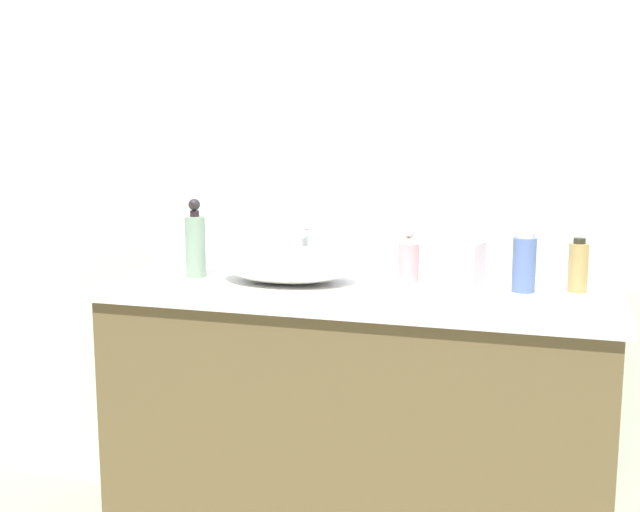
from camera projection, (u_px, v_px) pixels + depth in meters
bathroom_wall_rear at (418, 128)px, 2.34m from camera, size 6.00×0.06×2.60m
vanity_counter at (354, 430)px, 2.22m from camera, size 1.42×0.53×0.86m
wall_mirror_panel at (379, 69)px, 2.31m from camera, size 1.14×0.01×1.22m
sink_basin at (288, 264)px, 2.19m from camera, size 0.40×0.28×0.10m
faucet at (304, 242)px, 2.32m from camera, size 0.03×0.15×0.15m
soap_dispenser at (409, 259)px, 2.18m from camera, size 0.06×0.06×0.16m
lotion_bottle at (578, 267)px, 2.05m from camera, size 0.05×0.05×0.15m
perfume_bottle at (195, 243)px, 2.25m from camera, size 0.06×0.06×0.23m
spray_can at (524, 263)px, 2.05m from camera, size 0.06×0.06×0.16m
tissue_box at (459, 262)px, 2.09m from camera, size 0.14×0.14×0.17m
candle_jar at (173, 267)px, 2.35m from camera, size 0.05×0.05×0.03m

